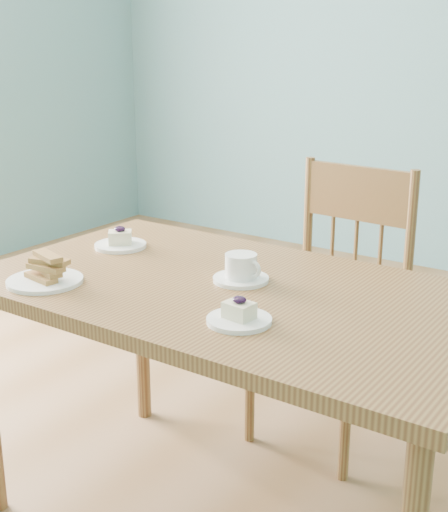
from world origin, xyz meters
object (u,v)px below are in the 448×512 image
object	(u,v)px
dining_chair	(333,305)
cheesecake_plate_near	(239,316)
cheesecake_plate_far	(120,242)
biscotti_plate	(44,274)
coffee_cup	(241,270)
dining_table	(234,313)

from	to	relation	value
dining_chair	cheesecake_plate_near	world-z (taller)	dining_chair
cheesecake_plate_far	biscotti_plate	bearing A→B (deg)	-80.14
cheesecake_plate_near	coffee_cup	bearing A→B (deg)	122.54
dining_table	cheesecake_plate_near	world-z (taller)	cheesecake_plate_near
dining_table	cheesecake_plate_near	size ratio (longest dim) A/B	9.17
dining_table	dining_chair	xyz separation A→B (m)	(-0.01, 0.61, -0.17)
dining_table	coffee_cup	size ratio (longest dim) A/B	9.20
cheesecake_plate_near	dining_chair	bearing A→B (deg)	100.96
dining_chair	cheesecake_plate_far	world-z (taller)	dining_chair
cheesecake_plate_far	dining_chair	bearing A→B (deg)	47.61
cheesecake_plate_far	dining_table	bearing A→B (deg)	-11.49
dining_chair	biscotti_plate	bearing A→B (deg)	-111.76
cheesecake_plate_near	cheesecake_plate_far	world-z (taller)	cheesecake_plate_far
dining_chair	cheesecake_plate_near	xyz separation A→B (m)	(0.16, -0.81, 0.26)
cheesecake_plate_near	cheesecake_plate_far	xyz separation A→B (m)	(-0.63, 0.29, 0.00)
coffee_cup	dining_chair	bearing A→B (deg)	97.68
cheesecake_plate_near	coffee_cup	xyz separation A→B (m)	(-0.15, 0.24, 0.02)
dining_table	biscotti_plate	xyz separation A→B (m)	(-0.42, -0.26, 0.10)
cheesecake_plate_far	coffee_cup	size ratio (longest dim) A/B	1.06
cheesecake_plate_near	biscotti_plate	world-z (taller)	biscotti_plate
dining_table	cheesecake_plate_near	bearing A→B (deg)	-53.37
dining_chair	biscotti_plate	size ratio (longest dim) A/B	4.75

